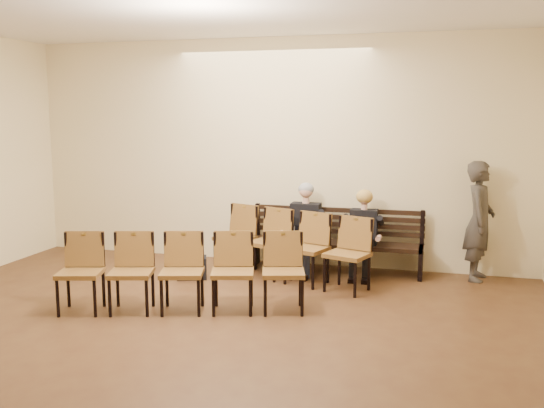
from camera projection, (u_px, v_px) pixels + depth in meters
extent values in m
plane|color=brown|center=(111.00, 405.00, 4.95)|extent=(10.00, 10.00, 0.00)
cube|color=beige|center=(273.00, 152.00, 9.45)|extent=(8.00, 0.02, 3.50)
cube|color=black|center=(334.00, 257.00, 9.07)|extent=(2.60, 0.90, 0.45)
cube|color=silver|center=(303.00, 236.00, 8.86)|extent=(0.39, 0.33, 0.24)
cylinder|color=silver|center=(366.00, 242.00, 8.49)|extent=(0.09, 0.09, 0.24)
cube|color=black|center=(192.00, 268.00, 8.70)|extent=(0.49, 0.42, 0.31)
imported|color=#3B3630|center=(480.00, 212.00, 8.51)|extent=(0.57, 0.78, 1.95)
cube|color=brown|center=(288.00, 246.00, 8.56)|extent=(2.45, 1.31, 0.99)
cube|color=brown|center=(182.00, 273.00, 7.20)|extent=(2.94, 1.30, 0.95)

